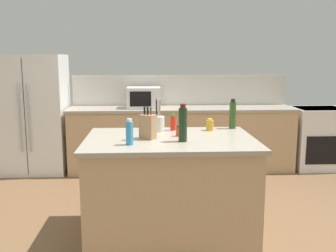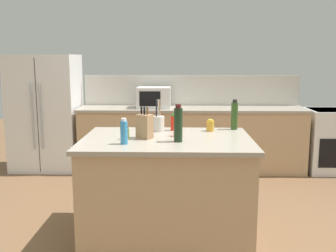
% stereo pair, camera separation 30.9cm
% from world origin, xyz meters
% --- Properties ---
extents(ground_plane, '(14.00, 14.00, 0.00)m').
position_xyz_m(ground_plane, '(0.00, 0.00, 0.00)').
color(ground_plane, brown).
extents(back_counter_run, '(3.31, 0.66, 0.94)m').
position_xyz_m(back_counter_run, '(0.30, 2.20, 0.47)').
color(back_counter_run, tan).
rests_on(back_counter_run, ground_plane).
extents(wall_backsplash, '(3.27, 0.03, 0.46)m').
position_xyz_m(wall_backsplash, '(0.30, 2.52, 1.17)').
color(wall_backsplash, beige).
rests_on(wall_backsplash, back_counter_run).
extents(kitchen_island, '(1.55, 1.10, 0.94)m').
position_xyz_m(kitchen_island, '(0.00, 0.00, 0.47)').
color(kitchen_island, tan).
rests_on(kitchen_island, ground_plane).
extents(refrigerator, '(0.97, 0.75, 1.71)m').
position_xyz_m(refrigerator, '(-1.88, 2.25, 0.85)').
color(refrigerator, white).
rests_on(refrigerator, ground_plane).
extents(range_oven, '(0.76, 0.65, 0.92)m').
position_xyz_m(range_oven, '(2.38, 2.20, 0.47)').
color(range_oven, white).
rests_on(range_oven, ground_plane).
extents(microwave, '(0.48, 0.39, 0.30)m').
position_xyz_m(microwave, '(-0.26, 2.20, 1.09)').
color(microwave, white).
rests_on(microwave, back_counter_run).
extents(knife_block, '(0.16, 0.15, 0.29)m').
position_xyz_m(knife_block, '(-0.20, -0.03, 1.05)').
color(knife_block, '#A87C54').
rests_on(knife_block, kitchen_island).
extents(utensil_crock, '(0.12, 0.12, 0.32)m').
position_xyz_m(utensil_crock, '(-0.10, 0.34, 1.02)').
color(utensil_crock, beige).
rests_on(utensil_crock, kitchen_island).
extents(wine_bottle, '(0.07, 0.07, 0.33)m').
position_xyz_m(wine_bottle, '(0.10, -0.16, 1.10)').
color(wine_bottle, black).
rests_on(wine_bottle, kitchen_island).
extents(dish_soap_bottle, '(0.06, 0.06, 0.22)m').
position_xyz_m(dish_soap_bottle, '(-0.36, -0.27, 1.04)').
color(dish_soap_bottle, '#3384BC').
rests_on(dish_soap_bottle, kitchen_island).
extents(honey_jar, '(0.08, 0.08, 0.12)m').
position_xyz_m(honey_jar, '(0.42, 0.35, 1.00)').
color(honey_jar, gold).
rests_on(honey_jar, kitchen_island).
extents(spice_jar_oregano, '(0.05, 0.05, 0.12)m').
position_xyz_m(spice_jar_oregano, '(-0.36, -0.08, 1.00)').
color(spice_jar_oregano, '#567038').
rests_on(spice_jar_oregano, kitchen_island).
extents(olive_oil_bottle, '(0.07, 0.07, 0.31)m').
position_xyz_m(olive_oil_bottle, '(0.67, 0.46, 1.08)').
color(olive_oil_bottle, '#2D4C1E').
rests_on(olive_oil_bottle, kitchen_island).
extents(hot_sauce_bottle, '(0.06, 0.06, 0.16)m').
position_xyz_m(hot_sauce_bottle, '(0.05, 0.38, 1.02)').
color(hot_sauce_bottle, red).
rests_on(hot_sauce_bottle, kitchen_island).
extents(spice_jar_paprika, '(0.06, 0.06, 0.10)m').
position_xyz_m(spice_jar_paprika, '(0.09, 0.08, 0.99)').
color(spice_jar_paprika, '#B73D1E').
rests_on(spice_jar_paprika, kitchen_island).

